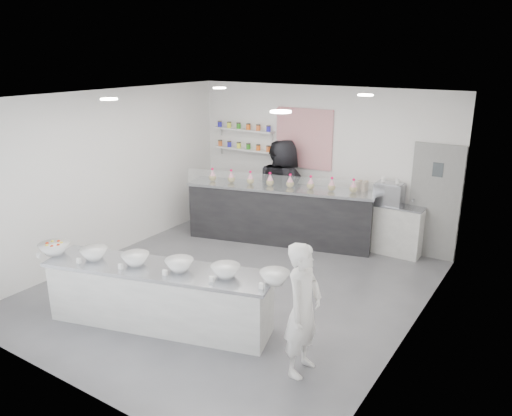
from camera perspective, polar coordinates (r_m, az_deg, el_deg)
The scene contains 26 objects.
floor at distance 8.11m, azimuth -2.56°, elevation -9.07°, with size 6.00×6.00×0.00m, color #515156.
ceiling at distance 7.28m, azimuth -2.89°, elevation 12.54°, with size 6.00×6.00×0.00m, color white.
back_wall at distance 10.08m, azimuth 7.25°, elevation 5.19°, with size 5.50×5.50×0.00m, color white.
left_wall at distance 9.38m, azimuth -16.57°, elevation 3.67°, with size 6.00×6.00×0.00m, color white.
right_wall at distance 6.44m, azimuth 17.67°, elevation -2.65°, with size 6.00×6.00×0.00m, color white.
back_door at distance 9.43m, azimuth 19.73°, elevation 0.60°, with size 0.88×0.04×2.10m, color gray.
pattern_panel at distance 10.12m, azimuth 5.49°, elevation 7.90°, with size 1.25×0.03×1.20m, color #C23143.
jar_shelf_lower at distance 10.83m, azimuth -1.37°, elevation 6.73°, with size 1.45×0.22×0.04m, color silver.
jar_shelf_upper at distance 10.76m, azimuth -1.39°, elevation 8.92°, with size 1.45×0.22×0.04m, color silver.
preserve_jars at distance 10.76m, azimuth -1.44°, elevation 8.17°, with size 1.45×0.10×0.56m, color orange, non-canonical shape.
downlight_0 at distance 7.49m, azimuth -16.46°, elevation 11.85°, with size 0.24×0.24×0.02m, color white.
downlight_1 at distance 5.69m, azimuth 2.84°, elevation 10.94°, with size 0.24×0.24×0.02m, color white.
downlight_2 at distance 9.40m, azimuth -4.19°, elevation 13.52°, with size 0.24×0.24×0.02m, color white.
downlight_3 at distance 8.04m, azimuth 12.40°, elevation 12.50°, with size 0.24×0.24×0.02m, color white.
prep_counter at distance 7.03m, azimuth -11.00°, elevation -9.88°, with size 3.17×0.72×0.86m, color beige.
back_bar at distance 9.79m, azimuth 2.70°, elevation -0.74°, with size 3.63×0.67×1.13m, color black.
sneeze_guard at distance 9.30m, azimuth 2.24°, elevation 2.88°, with size 3.58×0.02×0.31m, color white.
espresso_ledge at distance 9.61m, azimuth 14.78°, elevation -2.25°, with size 1.27×0.40×0.94m, color beige.
espresso_machine at distance 9.42m, azimuth 14.98°, elevation 1.58°, with size 0.51×0.35×0.39m, color #93969E.
cup_stacks at distance 9.59m, azimuth 11.97°, elevation 1.98°, with size 0.24×0.24×0.36m, color gray, non-canonical shape.
prep_bowls at distance 6.82m, azimuth -11.25°, elevation -6.08°, with size 3.63×0.48×0.15m, color white, non-canonical shape.
label_cards at distance 6.62m, azimuth -15.06°, elevation -7.50°, with size 3.31×0.04×0.07m, color white, non-canonical shape.
cookie_bags at distance 9.60m, azimuth 2.76°, elevation 3.21°, with size 2.95×0.15×0.27m, color pink, non-canonical shape.
woman_prep at distance 5.84m, azimuth 5.41°, elevation -11.47°, with size 0.59×0.39×1.62m, color white.
staff_left at distance 10.18m, azimuth 2.56°, elevation 2.34°, with size 0.94×0.73×1.93m, color black.
staff_right at distance 10.12m, azimuth 3.19°, elevation 2.31°, with size 0.96×0.62×1.96m, color black.
Camera 1 is at (4.23, -5.90, 3.63)m, focal length 35.00 mm.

